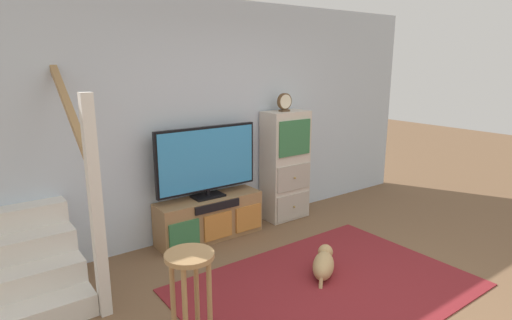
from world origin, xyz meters
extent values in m
plane|color=brown|center=(0.00, 0.00, 0.00)|extent=(20.00, 20.00, 0.00)
cube|color=silver|center=(0.00, 2.46, 1.35)|extent=(6.40, 0.12, 2.70)
cube|color=maroon|center=(0.00, 0.60, 0.01)|extent=(2.60, 1.80, 0.01)
cube|color=#997047|center=(-0.30, 2.20, 0.25)|extent=(1.26, 0.36, 0.50)
cube|color=#337042|center=(-0.72, 2.01, 0.21)|extent=(0.35, 0.02, 0.30)
cube|color=#BC7533|center=(-0.30, 2.01, 0.21)|extent=(0.35, 0.02, 0.30)
cube|color=#BC7533|center=(0.12, 2.01, 0.21)|extent=(0.35, 0.02, 0.30)
cube|color=black|center=(-0.30, 2.01, 0.44)|extent=(0.57, 0.02, 0.09)
cube|color=black|center=(-0.30, 2.22, 0.51)|extent=(0.36, 0.22, 0.02)
cylinder|color=black|center=(-0.30, 2.22, 0.55)|extent=(0.05, 0.05, 0.06)
cube|color=black|center=(-0.30, 2.22, 0.95)|extent=(1.24, 0.05, 0.73)
cube|color=#338CCC|center=(-0.30, 2.19, 0.95)|extent=(1.19, 0.01, 0.68)
cube|color=beige|center=(0.84, 2.21, 0.70)|extent=(0.58, 0.34, 1.41)
cube|color=#ADA497|center=(0.84, 2.03, 0.19)|extent=(0.53, 0.02, 0.32)
sphere|color=olive|center=(0.84, 2.01, 0.19)|extent=(0.03, 0.03, 0.03)
cube|color=#ADA497|center=(0.84, 2.03, 0.58)|extent=(0.53, 0.02, 0.32)
sphere|color=olive|center=(0.84, 2.01, 0.58)|extent=(0.03, 0.03, 0.03)
cube|color=#337042|center=(0.84, 2.03, 1.09)|extent=(0.49, 0.02, 0.44)
cube|color=#4C3823|center=(0.80, 2.19, 1.42)|extent=(0.12, 0.08, 0.02)
cylinder|color=brown|center=(0.80, 2.19, 1.53)|extent=(0.20, 0.04, 0.20)
cylinder|color=beige|center=(0.80, 2.16, 1.53)|extent=(0.17, 0.01, 0.17)
cube|color=silver|center=(-2.25, 1.53, 0.10)|extent=(0.90, 0.26, 0.19)
cube|color=silver|center=(-2.25, 1.79, 0.19)|extent=(0.90, 0.26, 0.38)
cube|color=silver|center=(-2.25, 2.05, 0.29)|extent=(0.90, 0.26, 0.57)
cube|color=silver|center=(-2.25, 2.31, 0.38)|extent=(0.90, 0.26, 0.76)
cube|color=silver|center=(-2.25, 2.57, 0.47)|extent=(0.90, 0.26, 0.95)
cube|color=silver|center=(-1.75, 1.40, 0.90)|extent=(0.09, 0.09, 1.80)
cube|color=#9E7547|center=(-1.75, 2.05, 1.70)|extent=(0.06, 1.33, 0.99)
cylinder|color=#A37A4C|center=(-1.48, 0.48, 0.36)|extent=(0.04, 0.04, 0.72)
cylinder|color=#A37A4C|center=(-1.29, 0.48, 0.36)|extent=(0.04, 0.04, 0.72)
cylinder|color=#A37A4C|center=(-1.48, 0.67, 0.36)|extent=(0.04, 0.04, 0.72)
cylinder|color=#A37A4C|center=(-1.29, 0.67, 0.36)|extent=(0.04, 0.04, 0.72)
cylinder|color=#A37A4C|center=(-1.38, 0.58, 0.74)|extent=(0.34, 0.34, 0.03)
ellipsoid|color=tan|center=(0.13, 0.78, 0.11)|extent=(0.47, 0.43, 0.22)
sphere|color=tan|center=(0.29, 0.91, 0.15)|extent=(0.15, 0.15, 0.15)
cylinder|color=tan|center=(-0.04, 0.64, 0.08)|extent=(0.10, 0.09, 0.16)
camera|label=1|loc=(-2.55, -1.77, 2.02)|focal=29.23mm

